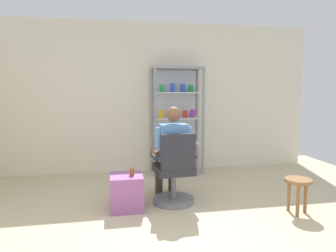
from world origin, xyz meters
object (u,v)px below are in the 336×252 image
seated_shopkeeper (171,149)px  office_chair (175,175)px  tea_glass (132,172)px  storage_crate (127,192)px  display_cabinet_main (176,119)px  wooden_stool (298,186)px

seated_shopkeeper → office_chair: bearing=-85.1°
office_chair → tea_glass: 0.58m
storage_crate → office_chair: bearing=4.6°
storage_crate → tea_glass: (0.07, -0.04, 0.27)m
display_cabinet_main → wooden_stool: bearing=-64.2°
office_chair → seated_shopkeeper: seated_shopkeeper is taller
tea_glass → seated_shopkeeper: bearing=24.7°
seated_shopkeeper → storage_crate: seated_shopkeeper is taller
wooden_stool → seated_shopkeeper: bearing=152.3°
display_cabinet_main → seated_shopkeeper: display_cabinet_main is taller
storage_crate → tea_glass: tea_glass is taller
seated_shopkeeper → storage_crate: (-0.62, -0.21, -0.49)m
display_cabinet_main → wooden_stool: size_ratio=4.38×
seated_shopkeeper → display_cabinet_main: bearing=75.0°
seated_shopkeeper → storage_crate: size_ratio=2.93×
display_cabinet_main → tea_glass: display_cabinet_main is taller
display_cabinet_main → tea_glass: bearing=-119.1°
display_cabinet_main → tea_glass: (-0.93, -1.66, -0.48)m
display_cabinet_main → seated_shopkeeper: size_ratio=1.47×
seated_shopkeeper → wooden_stool: 1.65m
display_cabinet_main → office_chair: bearing=-103.0°
office_chair → seated_shopkeeper: size_ratio=0.74×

